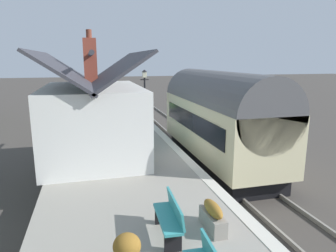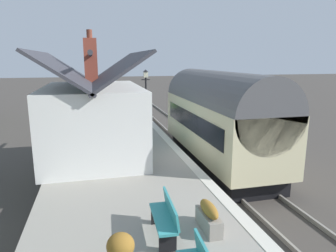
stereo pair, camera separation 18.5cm
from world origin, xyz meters
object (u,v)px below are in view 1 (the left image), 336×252
at_px(planter_corner_building, 213,217).
at_px(bench_by_lamp, 170,217).
at_px(planter_bench_left, 114,107).
at_px(planter_edge_far, 126,107).
at_px(station_building, 94,118).
at_px(planter_bench_right, 121,117).
at_px(station_sign_board, 134,101).
at_px(train, 219,118).
at_px(lamp_post_platform, 145,86).

bearing_deg(planter_corner_building, bench_by_lamp, 91.50).
bearing_deg(planter_bench_left, planter_edge_far, -119.94).
bearing_deg(station_building, planter_bench_right, -15.06).
bearing_deg(station_building, planter_corner_building, -159.82).
bearing_deg(planter_edge_far, station_sign_board, -170.10).
xyz_separation_m(bench_by_lamp, planter_edge_far, (15.75, -0.95, 0.04)).
relative_size(station_building, planter_corner_building, 6.64).
bearing_deg(station_sign_board, station_building, 158.93).
bearing_deg(bench_by_lamp, planter_bench_left, -0.70).
relative_size(bench_by_lamp, planter_bench_right, 1.87).
distance_m(train, lamp_post_platform, 5.68).
distance_m(planter_corner_building, station_sign_board, 13.74).
relative_size(planter_bench_right, station_sign_board, 0.48).
relative_size(planter_bench_left, planter_bench_right, 1.21).
xyz_separation_m(station_building, planter_bench_right, (6.64, -1.79, -1.24)).
distance_m(station_building, planter_bench_right, 6.99).
bearing_deg(station_building, station_sign_board, -21.07).
bearing_deg(planter_bench_right, planter_bench_left, 3.39).
bearing_deg(planter_bench_right, lamp_post_platform, -141.88).
height_order(train, lamp_post_platform, train).
distance_m(planter_edge_far, planter_bench_right, 2.52).
bearing_deg(station_sign_board, planter_edge_far, 9.90).
bearing_deg(planter_corner_building, planter_bench_right, 2.82).
height_order(train, bench_by_lamp, train).
relative_size(station_building, planter_edge_far, 6.46).
bearing_deg(planter_edge_far, planter_bench_right, 166.55).
bearing_deg(planter_edge_far, planter_corner_building, -179.75).
xyz_separation_m(train, lamp_post_platform, (4.98, 2.49, 1.09)).
xyz_separation_m(planter_bench_left, lamp_post_platform, (-4.48, -1.43, 1.82)).
distance_m(train, station_building, 5.54).
xyz_separation_m(planter_bench_left, station_sign_board, (-2.45, -1.11, 0.69)).
relative_size(station_building, station_sign_board, 4.04).
bearing_deg(bench_by_lamp, planter_edge_far, -3.46).
distance_m(bench_by_lamp, planter_bench_left, 16.19).
height_order(planter_edge_far, lamp_post_platform, lamp_post_platform).
distance_m(planter_bench_left, lamp_post_platform, 5.04).
height_order(train, planter_bench_right, train).
distance_m(planter_bench_left, planter_corner_building, 16.18).
distance_m(bench_by_lamp, planter_bench_right, 13.31).
height_order(planter_edge_far, planter_bench_right, planter_edge_far).
height_order(station_building, planter_bench_right, station_building).
bearing_deg(station_sign_board, lamp_post_platform, -171.09).
height_order(train, planter_bench_left, train).
bearing_deg(station_sign_board, planter_bench_right, 114.58).
distance_m(planter_bench_right, lamp_post_platform, 2.88).
xyz_separation_m(train, planter_corner_building, (-6.70, 3.09, -0.92)).
relative_size(bench_by_lamp, planter_bench_left, 1.55).
xyz_separation_m(station_building, planter_corner_building, (-6.64, -2.44, -1.21)).
xyz_separation_m(planter_bench_right, lamp_post_platform, (-1.60, -1.25, 2.04)).
distance_m(bench_by_lamp, lamp_post_platform, 11.97).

